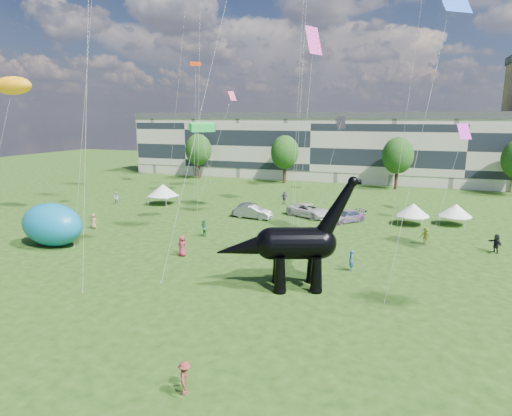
% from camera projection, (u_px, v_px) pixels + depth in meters
% --- Properties ---
extents(ground, '(220.00, 220.00, 0.00)m').
position_uv_depth(ground, '(229.00, 308.00, 27.81)').
color(ground, '#16330C').
rests_on(ground, ground).
extents(terrace_row, '(78.00, 11.00, 12.00)m').
position_uv_depth(terrace_row, '(316.00, 148.00, 86.15)').
color(terrace_row, beige).
rests_on(terrace_row, ground).
extents(tree_far_left, '(5.20, 5.20, 9.44)m').
position_uv_depth(tree_far_left, '(198.00, 147.00, 85.29)').
color(tree_far_left, '#382314').
rests_on(tree_far_left, ground).
extents(tree_mid_left, '(5.20, 5.20, 9.44)m').
position_uv_depth(tree_mid_left, '(285.00, 149.00, 79.19)').
color(tree_mid_left, '#382314').
rests_on(tree_mid_left, ground).
extents(tree_mid_right, '(5.20, 5.20, 9.44)m').
position_uv_depth(tree_mid_right, '(398.00, 153.00, 72.41)').
color(tree_mid_right, '#382314').
rests_on(tree_mid_right, ground).
extents(dinosaur_sculpture, '(10.14, 5.23, 8.47)m').
position_uv_depth(dinosaur_sculpture, '(291.00, 245.00, 30.60)').
color(dinosaur_sculpture, black).
rests_on(dinosaur_sculpture, ground).
extents(car_silver, '(2.39, 4.66, 1.52)m').
position_uv_depth(car_silver, '(245.00, 208.00, 54.73)').
color(car_silver, '#A2A2A6').
rests_on(car_silver, ground).
extents(car_grey, '(4.92, 2.17, 1.57)m').
position_uv_depth(car_grey, '(253.00, 212.00, 52.39)').
color(car_grey, gray).
rests_on(car_grey, ground).
extents(car_white, '(6.41, 4.95, 1.62)m').
position_uv_depth(car_white, '(309.00, 210.00, 53.14)').
color(car_white, silver).
rests_on(car_white, ground).
extents(car_dark, '(4.59, 4.80, 1.37)m').
position_uv_depth(car_dark, '(347.00, 216.00, 50.46)').
color(car_dark, '#595960').
rests_on(car_dark, ground).
extents(gazebo_near, '(4.32, 4.32, 2.52)m').
position_uv_depth(gazebo_near, '(413.00, 210.00, 48.96)').
color(gazebo_near, silver).
rests_on(gazebo_near, ground).
extents(gazebo_far, '(4.38, 4.38, 2.48)m').
position_uv_depth(gazebo_far, '(456.00, 210.00, 48.88)').
color(gazebo_far, silver).
rests_on(gazebo_far, ground).
extents(gazebo_left, '(4.37, 4.37, 2.90)m').
position_uv_depth(gazebo_left, '(163.00, 190.00, 60.52)').
color(gazebo_left, silver).
rests_on(gazebo_left, ground).
extents(inflatable_teal, '(6.93, 4.63, 4.15)m').
position_uv_depth(inflatable_teal, '(52.00, 224.00, 41.05)').
color(inflatable_teal, '#0C6C98').
rests_on(inflatable_teal, ground).
extents(visitors, '(47.90, 43.45, 1.89)m').
position_uv_depth(visitors, '(263.00, 231.00, 43.28)').
color(visitors, maroon).
rests_on(visitors, ground).
extents(kites, '(66.96, 49.68, 28.76)m').
position_uv_depth(kites, '(143.00, 36.00, 56.05)').
color(kites, '#FB1E10').
rests_on(kites, ground).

